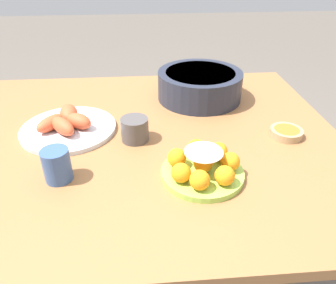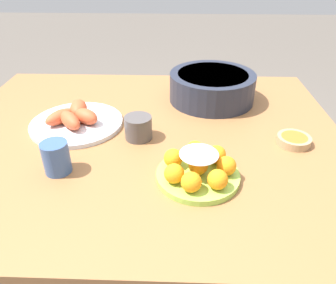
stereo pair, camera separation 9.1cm
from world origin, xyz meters
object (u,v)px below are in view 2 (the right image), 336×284
sauce_bowl (294,140)px  cake_plate (199,169)px  cup_near (56,157)px  cup_far (138,128)px  dining_table (145,159)px  seafood_platter (76,120)px  serving_bowl (212,86)px

sauce_bowl → cake_plate: bearing=-148.8°
cup_near → cake_plate: bearing=-2.9°
sauce_bowl → cup_far: (-0.47, 0.02, 0.02)m
cake_plate → cup_far: size_ratio=2.57×
cup_near → dining_table: bearing=44.0°
dining_table → cup_far: (-0.01, -0.02, 0.13)m
seafood_platter → dining_table: bearing=-12.1°
cup_far → cup_near: bearing=-137.4°
cup_near → cup_far: (0.19, 0.18, -0.01)m
cake_plate → cup_far: cake_plate is taller
sauce_bowl → cup_near: bearing=-166.4°
cake_plate → sauce_bowl: 0.34m
dining_table → cake_plate: cake_plate is taller
dining_table → sauce_bowl: sauce_bowl is taller
cup_near → cup_far: 0.26m
cake_plate → seafood_platter: 0.47m
seafood_platter → cup_near: size_ratio=3.46×
seafood_platter → cake_plate: bearing=-34.4°
serving_bowl → cup_far: (-0.24, -0.29, -0.02)m
seafood_platter → serving_bowl: bearing=25.2°
serving_bowl → sauce_bowl: bearing=-53.8°
cup_far → dining_table: bearing=59.0°
dining_table → sauce_bowl: bearing=-5.0°
serving_bowl → seafood_platter: size_ratio=1.05×
cake_plate → seafood_platter: cake_plate is taller
dining_table → serving_bowl: size_ratio=4.00×
dining_table → cup_near: size_ratio=14.56×
serving_bowl → sauce_bowl: size_ratio=3.19×
seafood_platter → cup_far: cup_far is taller
cake_plate → cup_far: bearing=131.7°
sauce_bowl → seafood_platter: seafood_platter is taller
cake_plate → sauce_bowl: size_ratio=2.16×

